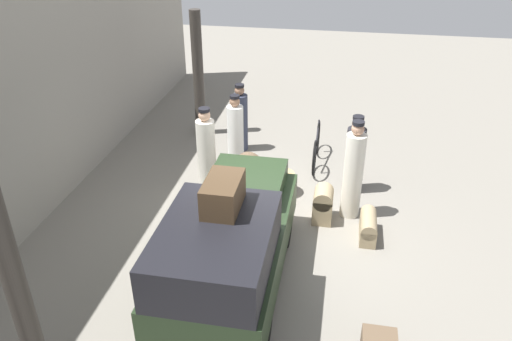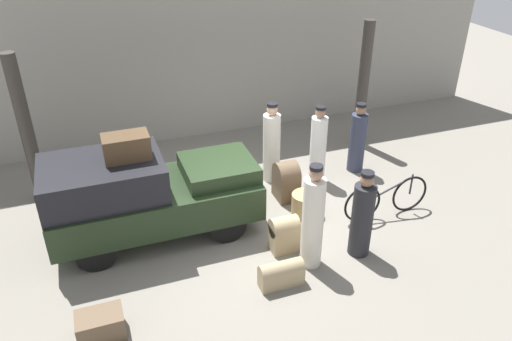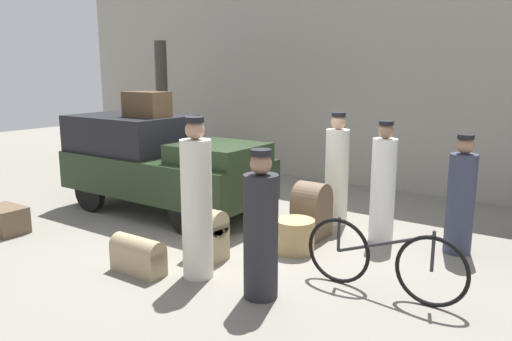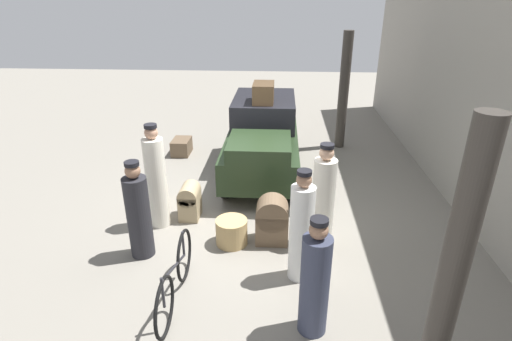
{
  "view_description": "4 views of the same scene",
  "coord_description": "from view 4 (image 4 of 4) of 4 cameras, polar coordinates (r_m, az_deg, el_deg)",
  "views": [
    {
      "loc": [
        -7.41,
        -1.2,
        5.23
      ],
      "look_at": [
        0.2,
        0.2,
        0.95
      ],
      "focal_mm": 35.0,
      "sensor_mm": 36.0,
      "label": 1
    },
    {
      "loc": [
        -2.54,
        -7.35,
        5.53
      ],
      "look_at": [
        0.2,
        0.2,
        0.95
      ],
      "focal_mm": 35.0,
      "sensor_mm": 36.0,
      "label": 2
    },
    {
      "loc": [
        4.27,
        -5.66,
        2.39
      ],
      "look_at": [
        0.2,
        0.2,
        0.95
      ],
      "focal_mm": 35.0,
      "sensor_mm": 36.0,
      "label": 3
    },
    {
      "loc": [
        6.65,
        0.61,
        3.83
      ],
      "look_at": [
        0.2,
        0.2,
        0.95
      ],
      "focal_mm": 28.0,
      "sensor_mm": 36.0,
      "label": 4
    }
  ],
  "objects": [
    {
      "name": "porter_lifting_near_truck",
      "position": [
        5.69,
        6.5,
        -8.48
      ],
      "size": [
        0.34,
        0.34,
        1.71
      ],
      "color": "white",
      "rests_on": "ground"
    },
    {
      "name": "station_building_facade",
      "position": [
        7.66,
        30.83,
        8.77
      ],
      "size": [
        16.0,
        0.15,
        4.5
      ],
      "color": "gray",
      "rests_on": "ground"
    },
    {
      "name": "suitcase_tan_flat",
      "position": [
        8.04,
        -14.47,
        -3.44
      ],
      "size": [
        0.71,
        0.28,
        0.44
      ],
      "color": "#9E8966",
      "rests_on": "ground"
    },
    {
      "name": "suitcase_black_upright",
      "position": [
        10.51,
        -10.58,
        3.38
      ],
      "size": [
        0.65,
        0.44,
        0.39
      ],
      "color": "brown",
      "rests_on": "ground"
    },
    {
      "name": "porter_with_bicycle",
      "position": [
        7.1,
        -14.04,
        -1.38
      ],
      "size": [
        0.36,
        0.36,
        1.88
      ],
      "color": "silver",
      "rests_on": "ground"
    },
    {
      "name": "ground_plane",
      "position": [
        7.7,
        -1.4,
        -5.83
      ],
      "size": [
        30.0,
        30.0,
        0.0
      ],
      "primitive_type": "plane",
      "color": "gray"
    },
    {
      "name": "trunk_barrel_dark",
      "position": [
        7.44,
        -9.46,
        -4.23
      ],
      "size": [
        0.48,
        0.35,
        0.67
      ],
      "color": "#9E8966",
      "rests_on": "ground"
    },
    {
      "name": "bicycle",
      "position": [
        5.55,
        -11.47,
        -14.84
      ],
      "size": [
        1.8,
        0.04,
        0.81
      ],
      "color": "black",
      "rests_on": "ground"
    },
    {
      "name": "porter_standing_middle",
      "position": [
        6.41,
        -16.44,
        -5.98
      ],
      "size": [
        0.37,
        0.37,
        1.6
      ],
      "color": "#232328",
      "rests_on": "ground"
    },
    {
      "name": "conductor_in_dark_uniform",
      "position": [
        4.91,
        8.4,
        -15.49
      ],
      "size": [
        0.35,
        0.35,
        1.58
      ],
      "color": "#33384C",
      "rests_on": "ground"
    },
    {
      "name": "wicker_basket",
      "position": [
        6.68,
        -3.5,
        -8.73
      ],
      "size": [
        0.52,
        0.52,
        0.44
      ],
      "color": "tan",
      "rests_on": "ground"
    },
    {
      "name": "porter_carrying_trunk",
      "position": [
        6.48,
        9.57,
        -4.13
      ],
      "size": [
        0.37,
        0.37,
        1.75
      ],
      "color": "silver",
      "rests_on": "ground"
    },
    {
      "name": "truck",
      "position": [
        9.0,
        0.97,
        4.89
      ],
      "size": [
        3.63,
        1.54,
        1.62
      ],
      "color": "black",
      "rests_on": "ground"
    },
    {
      "name": "canopy_pillar_left",
      "position": [
        10.74,
        12.41,
        10.96
      ],
      "size": [
        0.26,
        0.26,
        3.01
      ],
      "color": "#38332D",
      "rests_on": "ground"
    },
    {
      "name": "trunk_on_truck_roof",
      "position": [
        8.94,
        1.07,
        11.06
      ],
      "size": [
        0.75,
        0.45,
        0.42
      ],
      "color": "#4C3823",
      "rests_on": "truck"
    },
    {
      "name": "canopy_pillar_right",
      "position": [
        4.17,
        26.32,
        -12.82
      ],
      "size": [
        0.26,
        0.26,
        3.01
      ],
      "color": "#38332D",
      "rests_on": "ground"
    },
    {
      "name": "suitcase_small_leather",
      "position": [
        6.64,
        2.32,
        -7.03
      ],
      "size": [
        0.42,
        0.53,
        0.81
      ],
      "color": "brown",
      "rests_on": "ground"
    }
  ]
}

